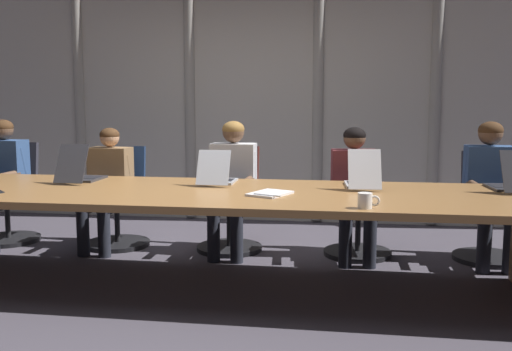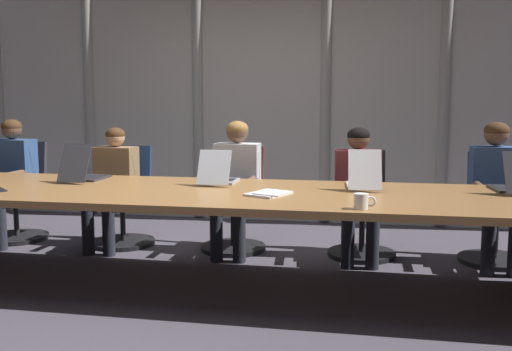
# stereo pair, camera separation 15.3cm
# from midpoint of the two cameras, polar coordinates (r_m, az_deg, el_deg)

# --- Properties ---
(ground_plane) EXTENTS (15.97, 15.97, 0.00)m
(ground_plane) POSITION_cam_midpoint_polar(r_m,az_deg,el_deg) (4.47, -4.08, -10.62)
(ground_plane) COLOR #47424C
(conference_table) EXTENTS (5.15, 1.32, 0.72)m
(conference_table) POSITION_cam_midpoint_polar(r_m,az_deg,el_deg) (4.32, -4.16, -2.97)
(conference_table) COLOR olive
(conference_table) RESTS_ON ground_plane
(curtain_backdrop) EXTENTS (7.99, 0.17, 2.92)m
(curtain_backdrop) POSITION_cam_midpoint_polar(r_m,az_deg,el_deg) (6.71, 1.30, 8.11)
(curtain_backdrop) COLOR beige
(curtain_backdrop) RESTS_ON ground_plane
(laptop_left_mid) EXTENTS (0.24, 0.50, 0.31)m
(laptop_left_mid) POSITION_cam_midpoint_polar(r_m,az_deg,el_deg) (4.97, -15.27, 0.22)
(laptop_left_mid) COLOR #2D2D33
(laptop_left_mid) RESTS_ON conference_table
(laptop_center) EXTENTS (0.25, 0.43, 0.27)m
(laptop_center) POSITION_cam_midpoint_polar(r_m,az_deg,el_deg) (4.62, -2.64, -0.12)
(laptop_center) COLOR #A8ADB7
(laptop_center) RESTS_ON conference_table
(laptop_right_mid) EXTENTS (0.27, 0.49, 0.29)m
(laptop_right_mid) POSITION_cam_midpoint_polar(r_m,az_deg,el_deg) (4.48, 11.25, -0.46)
(laptop_right_mid) COLOR #BCBCC1
(laptop_right_mid) RESTS_ON conference_table
(office_chair_left_end) EXTENTS (0.60, 0.60, 0.95)m
(office_chair_left_end) POSITION_cam_midpoint_polar(r_m,az_deg,el_deg) (6.29, -21.27, -2.50)
(office_chair_left_end) COLOR #2D2D38
(office_chair_left_end) RESTS_ON ground_plane
(office_chair_left_mid) EXTENTS (0.60, 0.60, 0.93)m
(office_chair_left_mid) POSITION_cam_midpoint_polar(r_m,az_deg,el_deg) (5.78, -11.83, -3.06)
(office_chair_left_mid) COLOR navy
(office_chair_left_mid) RESTS_ON ground_plane
(office_chair_center) EXTENTS (0.60, 0.60, 0.94)m
(office_chair_center) POSITION_cam_midpoint_polar(r_m,az_deg,el_deg) (5.47, -1.24, -3.47)
(office_chair_center) COLOR #511E19
(office_chair_center) RESTS_ON ground_plane
(office_chair_right_mid) EXTENTS (0.60, 0.60, 0.92)m
(office_chair_right_mid) POSITION_cam_midpoint_polar(r_m,az_deg,el_deg) (5.35, 10.95, -3.91)
(office_chair_right_mid) COLOR black
(office_chair_right_mid) RESTS_ON ground_plane
(office_chair_right_end) EXTENTS (0.60, 0.60, 0.92)m
(office_chair_right_end) POSITION_cam_midpoint_polar(r_m,az_deg,el_deg) (5.48, 22.78, -4.10)
(office_chair_right_end) COLOR #2D2D38
(office_chair_right_end) RESTS_ON ground_plane
(person_left_end) EXTENTS (0.43, 0.56, 1.19)m
(person_left_end) POSITION_cam_midpoint_polar(r_m,az_deg,el_deg) (6.11, -22.05, 0.19)
(person_left_end) COLOR #335184
(person_left_end) RESTS_ON ground_plane
(person_left_mid) EXTENTS (0.40, 0.56, 1.12)m
(person_left_mid) POSITION_cam_midpoint_polar(r_m,az_deg,el_deg) (5.61, -12.93, -0.51)
(person_left_mid) COLOR olive
(person_left_mid) RESTS_ON ground_plane
(person_center) EXTENTS (0.41, 0.55, 1.19)m
(person_center) POSITION_cam_midpoint_polar(r_m,az_deg,el_deg) (5.26, -1.16, -0.34)
(person_center) COLOR silver
(person_center) RESTS_ON ground_plane
(person_right_mid) EXTENTS (0.43, 0.57, 1.14)m
(person_right_mid) POSITION_cam_midpoint_polar(r_m,az_deg,el_deg) (5.15, 10.66, -0.94)
(person_right_mid) COLOR brown
(person_right_mid) RESTS_ON ground_plane
(person_right_end) EXTENTS (0.39, 0.55, 1.19)m
(person_right_end) POSITION_cam_midpoint_polar(r_m,az_deg,el_deg) (5.27, 22.91, -0.85)
(person_right_end) COLOR #335184
(person_right_end) RESTS_ON ground_plane
(coffee_mug_near) EXTENTS (0.13, 0.09, 0.10)m
(coffee_mug_near) POSITION_cam_midpoint_polar(r_m,az_deg,el_deg) (3.63, 11.35, -2.46)
(coffee_mug_near) COLOR white
(coffee_mug_near) RESTS_ON conference_table
(conference_mic_left_side) EXTENTS (0.11, 0.11, 0.03)m
(conference_mic_left_side) POSITION_cam_midpoint_polar(r_m,az_deg,el_deg) (4.59, -22.58, -1.20)
(conference_mic_left_side) COLOR black
(conference_mic_left_side) RESTS_ON conference_table
(spiral_notepad) EXTENTS (0.32, 0.37, 0.03)m
(spiral_notepad) POSITION_cam_midpoint_polar(r_m,az_deg,el_deg) (4.09, 2.28, -1.76)
(spiral_notepad) COLOR silver
(spiral_notepad) RESTS_ON conference_table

